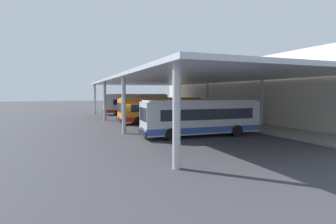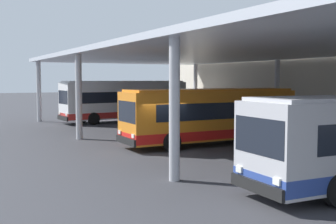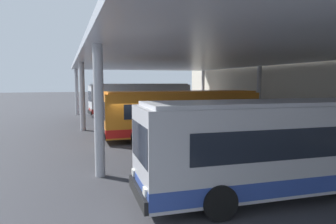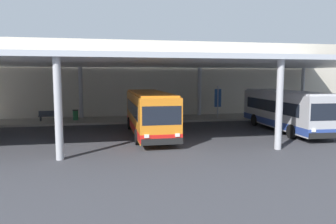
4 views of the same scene
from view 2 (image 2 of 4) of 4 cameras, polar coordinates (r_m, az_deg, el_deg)
ground_plane at (r=22.45m, az=-1.11°, el=-5.16°), size 200.00×200.00×0.00m
platform_kerb at (r=29.58m, az=19.71°, el=-2.92°), size 42.00×4.50×0.18m
canopy_shelter at (r=25.14m, az=10.26°, el=7.95°), size 40.00×17.00×5.55m
bus_nearest_bay at (r=37.88m, az=-5.70°, el=1.54°), size 3.25×11.47×3.57m
bus_second_bay at (r=24.61m, az=5.73°, el=-0.45°), size 2.76×10.54×3.17m
bench_waiting at (r=36.22m, az=9.23°, el=-0.50°), size 1.80×0.45×0.92m
trash_bin at (r=34.33m, az=11.67°, el=-0.78°), size 0.52×0.52×0.98m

